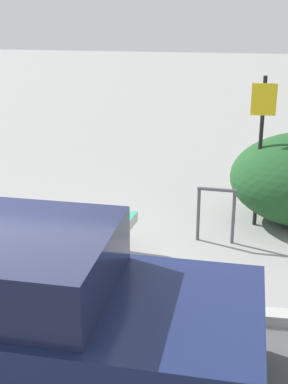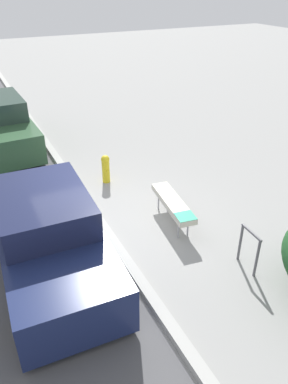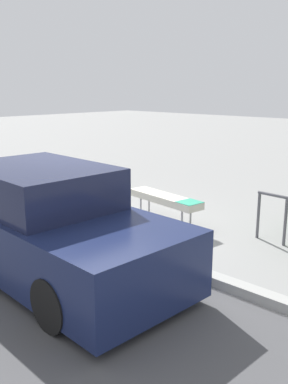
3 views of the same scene
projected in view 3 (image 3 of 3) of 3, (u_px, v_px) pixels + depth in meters
The scene contains 6 objects.
ground_plane at pixel (90, 238), 7.32m from camera, with size 60.00×60.00×0.00m, color gray.
curb at pixel (90, 234), 7.30m from camera, with size 60.00×0.20×0.13m.
bench at pixel (165, 199), 7.98m from camera, with size 1.70×0.60×0.56m.
bike_rack at pixel (272, 213), 7.04m from camera, with size 0.55×0.08×0.83m.
fire_hydrant at pixel (61, 188), 9.16m from camera, with size 0.36×0.22×0.77m.
parked_car_near at pixel (45, 225), 5.88m from camera, with size 4.40×1.88×1.48m.
Camera 3 is at (5.45, -4.37, 2.50)m, focal length 40.00 mm.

